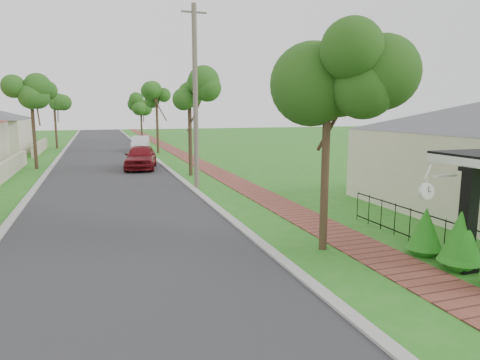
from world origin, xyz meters
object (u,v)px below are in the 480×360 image
porch_post (467,225)px  near_tree (328,74)px  parked_car_red (141,157)px  station_clock (428,190)px  parked_car_white (140,144)px  utility_pole (195,98)px

porch_post → near_tree: bearing=134.0°
parked_car_red → station_clock: 20.92m
parked_car_white → porch_post: bearing=-73.4°
parked_car_white → utility_pole: bearing=-78.9°
utility_pole → station_clock: bearing=-77.3°
utility_pole → porch_post: bearing=-74.0°
parked_car_red → near_tree: (3.13, -18.25, 3.96)m
parked_car_red → porch_post: bearing=-64.4°
utility_pole → station_clock: (2.79, -12.36, -2.45)m
parked_car_red → parked_car_white: (1.20, 12.59, -0.09)m
parked_car_red → near_tree: near_tree is taller
parked_car_white → utility_pole: utility_pole is taller
porch_post → near_tree: size_ratio=0.42×
porch_post → parked_car_red: size_ratio=0.55×
station_clock → utility_pole: bearing=102.7°
utility_pole → station_clock: size_ratio=8.24×
parked_car_red → station_clock: bearing=-66.4°
porch_post → utility_pole: utility_pole is taller
parked_car_red → utility_pole: bearing=-66.0°
parked_car_white → near_tree: near_tree is taller
porch_post → utility_pole: size_ratio=0.29×
parked_car_red → parked_car_white: 12.65m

